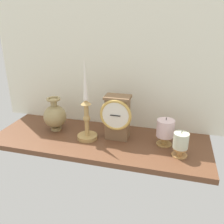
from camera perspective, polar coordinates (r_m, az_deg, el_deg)
The scene contains 7 objects.
ground_plane at distance 113.27cm, azimuth -2.99°, elevation -6.84°, with size 100.00×36.00×2.40cm, color brown.
back_wall at distance 118.82cm, azimuth -0.48°, elevation 11.86°, with size 120.00×2.00×65.00cm, color white.
mantel_clock at distance 108.17cm, azimuth 1.24°, elevation -1.15°, with size 14.35×8.40×20.56cm.
candlestick_tall_left at distance 108.49cm, azimuth -6.07°, elevation -1.15°, with size 9.33×9.33×37.09cm.
brass_vase_bulbous at distance 121.18cm, azimuth -13.43°, elevation -0.88°, with size 11.26×11.26×16.84cm.
pillar_candle_front at distance 107.27cm, azimuth 12.56°, elevation -4.27°, with size 7.68×7.68×12.88cm.
pillar_candle_near_clock at distance 100.96cm, azimuth 16.01°, elevation -7.19°, with size 6.47×6.47×11.30cm.
Camera 1 is at (31.94, -94.06, 53.24)cm, focal length 38.41 mm.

